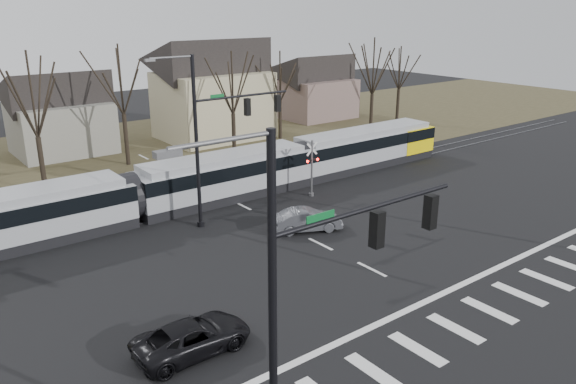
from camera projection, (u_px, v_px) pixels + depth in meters
ground at (402, 284)px, 27.02m from camera, size 140.00×140.00×0.00m
grass_verge at (134, 153)px, 51.09m from camera, size 140.00×28.00×0.01m
crosswalk at (473, 319)px, 24.01m from camera, size 27.00×2.60×0.01m
stop_line at (432, 299)px, 25.67m from camera, size 28.00×0.35×0.01m
lane_dashes at (227, 198)px, 39.06m from camera, size 0.18×30.00×0.01m
rail_pair at (228, 198)px, 38.90m from camera, size 90.00×1.52×0.06m
tram at (223, 175)px, 38.37m from camera, size 41.34×3.07×3.13m
sedan at (307, 220)px, 33.24m from camera, size 4.49×5.17×1.35m
suv at (192, 337)px, 21.57m from camera, size 2.20×4.67×1.29m
signal_pole_near_left at (322, 289)px, 14.69m from camera, size 9.28×0.44×10.20m
signal_pole_far at (220, 131)px, 33.23m from camera, size 9.28×0.44×10.20m
rail_crossing_signal at (312, 170)px, 38.94m from camera, size 1.08×0.36×4.00m
tree_row at (182, 104)px, 46.15m from camera, size 59.20×7.20×10.00m
house_b at (59, 109)px, 49.95m from camera, size 8.64×7.56×7.65m
house_c at (212, 85)px, 55.39m from camera, size 10.80×8.64×10.10m
house_d at (315, 84)px, 65.96m from camera, size 8.64×7.56×7.65m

